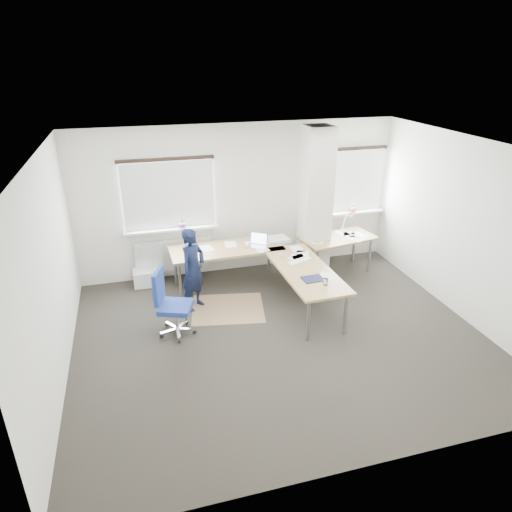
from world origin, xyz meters
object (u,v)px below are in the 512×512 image
object	(u,v)px
desk_main	(266,259)
person	(193,269)
task_chair	(174,317)
desk_side	(337,239)

from	to	relation	value
desk_main	person	xyz separation A→B (m)	(-1.26, -0.08, 0.01)
desk_main	task_chair	bearing A→B (deg)	-156.53
task_chair	person	bearing A→B (deg)	79.81
desk_side	task_chair	xyz separation A→B (m)	(-3.23, -1.30, -0.39)
desk_main	desk_side	bearing A→B (deg)	16.83
task_chair	person	world-z (taller)	person
task_chair	person	distance (m)	0.91
desk_side	person	xyz separation A→B (m)	(-2.82, -0.60, 0.02)
person	desk_main	bearing A→B (deg)	-40.55
desk_side	task_chair	size ratio (longest dim) A/B	1.43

